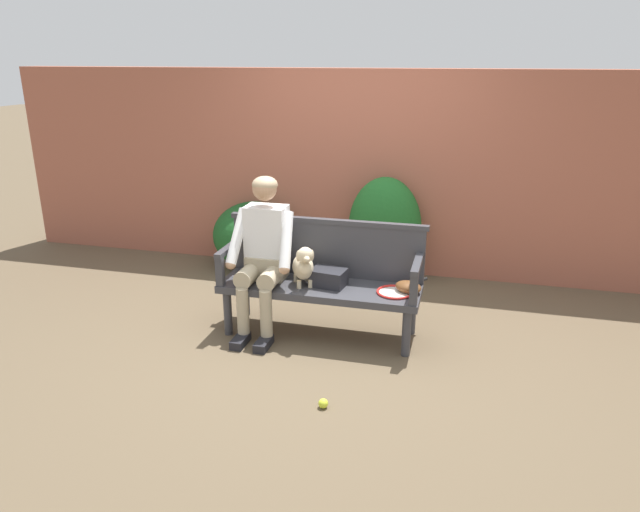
{
  "coord_description": "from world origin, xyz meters",
  "views": [
    {
      "loc": [
        1.13,
        -4.35,
        2.24
      ],
      "look_at": [
        0.0,
        0.0,
        0.7
      ],
      "focal_mm": 32.91,
      "sensor_mm": 36.0,
      "label": 1
    }
  ],
  "objects_px": {
    "tennis_racket": "(397,291)",
    "sports_bag": "(328,278)",
    "baseball_glove": "(408,287)",
    "tennis_ball": "(323,403)",
    "garden_bench": "(320,291)",
    "dog_on_bench": "(304,265)",
    "person_seated": "(264,249)"
  },
  "relations": [
    {
      "from": "garden_bench",
      "to": "person_seated",
      "type": "height_order",
      "value": "person_seated"
    },
    {
      "from": "person_seated",
      "to": "tennis_ball",
      "type": "height_order",
      "value": "person_seated"
    },
    {
      "from": "dog_on_bench",
      "to": "sports_bag",
      "type": "height_order",
      "value": "dog_on_bench"
    },
    {
      "from": "dog_on_bench",
      "to": "baseball_glove",
      "type": "height_order",
      "value": "dog_on_bench"
    },
    {
      "from": "person_seated",
      "to": "dog_on_bench",
      "type": "height_order",
      "value": "person_seated"
    },
    {
      "from": "tennis_racket",
      "to": "sports_bag",
      "type": "bearing_deg",
      "value": 179.87
    },
    {
      "from": "baseball_glove",
      "to": "sports_bag",
      "type": "xyz_separation_m",
      "value": [
        -0.65,
        -0.02,
        0.03
      ]
    },
    {
      "from": "person_seated",
      "to": "dog_on_bench",
      "type": "distance_m",
      "value": 0.37
    },
    {
      "from": "dog_on_bench",
      "to": "tennis_ball",
      "type": "xyz_separation_m",
      "value": [
        0.42,
        -1.01,
        -0.59
      ]
    },
    {
      "from": "person_seated",
      "to": "dog_on_bench",
      "type": "xyz_separation_m",
      "value": [
        0.35,
        -0.04,
        -0.09
      ]
    },
    {
      "from": "baseball_glove",
      "to": "tennis_ball",
      "type": "xyz_separation_m",
      "value": [
        -0.42,
        -1.09,
        -0.46
      ]
    },
    {
      "from": "baseball_glove",
      "to": "garden_bench",
      "type": "bearing_deg",
      "value": -149.94
    },
    {
      "from": "person_seated",
      "to": "tennis_racket",
      "type": "relative_size",
      "value": 2.35
    },
    {
      "from": "dog_on_bench",
      "to": "tennis_racket",
      "type": "bearing_deg",
      "value": 3.95
    },
    {
      "from": "garden_bench",
      "to": "person_seated",
      "type": "relative_size",
      "value": 1.26
    },
    {
      "from": "person_seated",
      "to": "dog_on_bench",
      "type": "bearing_deg",
      "value": -6.69
    },
    {
      "from": "dog_on_bench",
      "to": "tennis_ball",
      "type": "bearing_deg",
      "value": -67.36
    },
    {
      "from": "tennis_racket",
      "to": "sports_bag",
      "type": "height_order",
      "value": "sports_bag"
    },
    {
      "from": "person_seated",
      "to": "baseball_glove",
      "type": "relative_size",
      "value": 5.98
    },
    {
      "from": "garden_bench",
      "to": "tennis_ball",
      "type": "xyz_separation_m",
      "value": [
        0.3,
        -1.07,
        -0.35
      ]
    },
    {
      "from": "garden_bench",
      "to": "tennis_racket",
      "type": "relative_size",
      "value": 2.96
    },
    {
      "from": "sports_bag",
      "to": "baseball_glove",
      "type": "bearing_deg",
      "value": 2.08
    },
    {
      "from": "garden_bench",
      "to": "dog_on_bench",
      "type": "relative_size",
      "value": 4.6
    },
    {
      "from": "tennis_racket",
      "to": "tennis_ball",
      "type": "bearing_deg",
      "value": -107.55
    },
    {
      "from": "person_seated",
      "to": "sports_bag",
      "type": "bearing_deg",
      "value": 1.28
    },
    {
      "from": "sports_bag",
      "to": "tennis_ball",
      "type": "bearing_deg",
      "value": -77.94
    },
    {
      "from": "dog_on_bench",
      "to": "tennis_ball",
      "type": "distance_m",
      "value": 1.25
    },
    {
      "from": "dog_on_bench",
      "to": "tennis_racket",
      "type": "distance_m",
      "value": 0.78
    },
    {
      "from": "sports_bag",
      "to": "tennis_ball",
      "type": "xyz_separation_m",
      "value": [
        0.23,
        -1.07,
        -0.48
      ]
    },
    {
      "from": "garden_bench",
      "to": "tennis_racket",
      "type": "bearing_deg",
      "value": -0.39
    },
    {
      "from": "baseball_glove",
      "to": "tennis_racket",
      "type": "bearing_deg",
      "value": -135.57
    },
    {
      "from": "baseball_glove",
      "to": "tennis_ball",
      "type": "height_order",
      "value": "baseball_glove"
    }
  ]
}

